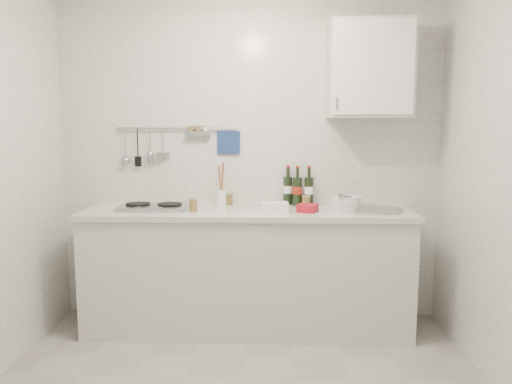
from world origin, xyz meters
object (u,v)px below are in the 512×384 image
wall_cabinet (370,70)px  plate_stack_sink (345,203)px  plate_stack_hob (142,207)px  utensil_crock (221,196)px  wine_bottles (298,186)px

wall_cabinet → plate_stack_sink: bearing=-145.6°
plate_stack_hob → plate_stack_sink: plate_stack_sink is taller
plate_stack_sink → utensil_crock: bearing=168.9°
plate_stack_sink → wine_bottles: wine_bottles is taller
wall_cabinet → plate_stack_hob: 1.98m
plate_stack_hob → utensil_crock: utensil_crock is taller
wall_cabinet → plate_stack_hob: size_ratio=2.38×
plate_stack_hob → plate_stack_sink: 1.52m
wall_cabinet → plate_stack_sink: wall_cabinet is taller
wall_cabinet → utensil_crock: wall_cabinet is taller
utensil_crock → wine_bottles: bearing=4.5°
wall_cabinet → utensil_crock: 1.46m
plate_stack_hob → utensil_crock: 0.61m
wine_bottles → utensil_crock: size_ratio=0.92×
plate_stack_hob → plate_stack_sink: bearing=-1.1°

